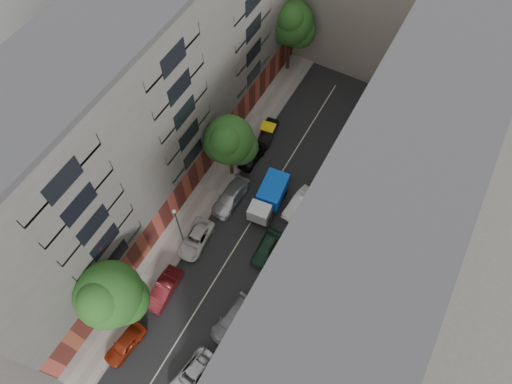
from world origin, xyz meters
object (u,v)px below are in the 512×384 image
Objects in this scene: car_left_0 at (125,344)px; pedestrian at (323,209)px; car_right_2 at (266,248)px; tree_mid at (230,142)px; car_left_2 at (196,239)px; car_left_4 at (252,156)px; lamp_post at (178,224)px; tree_near at (110,297)px; car_left_5 at (268,133)px; car_right_3 at (299,204)px; car_left_3 at (230,198)px; tarp_truck at (269,197)px; tree_far at (291,25)px; car_right_1 at (232,319)px; car_right_0 at (192,375)px; car_left_1 at (164,289)px.

car_left_0 is 2.18× the size of pedestrian.
tree_mid reaches higher than car_right_2.
car_left_4 is at bearing 84.68° from car_left_2.
tree_near is at bearing -92.10° from lamp_post.
car_left_5 is at bearing -53.55° from pedestrian.
car_left_2 is 11.20m from car_left_4.
car_right_3 is 2.52m from pedestrian.
tree_mid is at bearing 89.25° from lamp_post.
car_left_3 is at bearing -1.28° from pedestrian.
car_left_2 is 0.72× the size of lamp_post.
pedestrian is (5.27, 1.60, -0.32)m from tarp_truck.
car_left_4 is at bearing 164.87° from car_right_3.
tree_far reaches higher than pedestrian.
car_right_3 is 0.45× the size of tree_far.
car_right_2 is at bearing 22.57° from lamp_post.
car_left_4 is 7.60m from car_right_3.
car_right_1 is at bearing 48.93° from car_left_0.
tarp_truck reaches higher than car_left_2.
car_left_0 is 22.40m from car_left_4.
tree_far is at bearing 101.63° from car_left_0.
car_left_2 is (0.00, 11.20, -0.05)m from car_left_0.
pedestrian is at bearing 89.18° from car_right_0.
tarp_truck is 1.22× the size of car_right_0.
tree_far reaches higher than car_right_1.
lamp_post is (-1.02, -11.85, 3.47)m from car_left_4.
car_left_4 is 0.61× the size of lamp_post.
pedestrian reaches higher than car_right_1.
car_right_2 is at bearing 43.05° from pedestrian.
car_right_3 is (0.03, 13.30, 0.02)m from car_right_1.
tree_near reaches higher than car_right_0.
tree_near is 1.08× the size of tree_mid.
car_left_1 is 1.13× the size of car_left_4.
car_left_4 is at bearing -35.48° from pedestrian.
tree_far is (-9.73, 16.87, 5.99)m from car_right_3.
car_right_0 is (6.40, -21.77, -0.02)m from car_left_4.
pedestrian is (10.81, 17.99, -5.03)m from tree_near.
tree_mid is at bearing 119.22° from car_right_0.
car_left_0 is at bearing -95.14° from car_left_1.
pedestrian is (10.38, 0.29, -4.62)m from tree_mid.
car_left_2 is 12.35m from car_right_0.
car_left_1 is at bearing -166.85° from car_right_1.
car_left_2 is 10.87m from car_right_3.
car_left_2 is at bearing -83.90° from tree_mid.
car_right_0 is 5.60m from car_right_1.
car_right_1 is at bearing -87.36° from car_right_2.
tree_mid reaches higher than car_left_4.
tarp_truck is 0.89× the size of lamp_post.
car_left_4 is 17.65m from car_right_1.
car_left_2 is 0.93× the size of car_left_3.
tree_mid is (-7.90, 13.47, 5.02)m from car_right_1.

